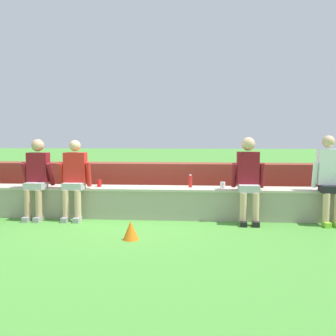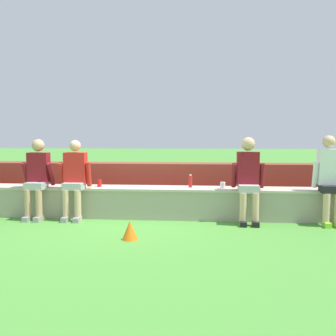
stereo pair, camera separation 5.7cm
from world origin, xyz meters
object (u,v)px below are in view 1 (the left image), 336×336
Objects in this scene: person_far_right at (329,177)px; plastic_cup_left_end at (99,183)px; person_right_of_center at (248,177)px; water_bottle_mid_right at (190,181)px; person_left_of_center at (37,176)px; water_bottle_mid_left at (30,179)px; plastic_cup_middle at (223,185)px; sports_cone at (131,230)px; person_center at (74,177)px.

person_far_right is 3.91m from plastic_cup_left_end.
person_right_of_center is 6.23× the size of water_bottle_mid_right.
person_right_of_center is at bearing -0.24° from person_left_of_center.
person_left_of_center is 11.11× the size of plastic_cup_left_end.
plastic_cup_middle is (3.51, -0.07, -0.07)m from water_bottle_mid_left.
plastic_cup_left_end is at bearing 119.21° from sports_cone.
person_far_right is 5.52× the size of water_bottle_mid_left.
plastic_cup_middle is (-1.70, 0.27, -0.18)m from person_far_right.
plastic_cup_left_end is at bearing 38.27° from person_center.
sports_cone is at bearing -33.05° from person_left_of_center.
person_left_of_center is at bearing 179.88° from person_center.
person_far_right reaches higher than person_center.
person_center is 2.02m from water_bottle_mid_right.
sports_cone is at bearing -35.96° from water_bottle_mid_left.
water_bottle_mid_left is at bearing 178.86° from plastic_cup_middle.
person_center is at bearing -20.17° from water_bottle_mid_left.
plastic_cup_left_end reaches higher than plastic_cup_middle.
person_right_of_center is at bearing -178.80° from person_far_right.
person_center is at bearing 179.73° from person_right_of_center.
person_right_of_center reaches higher than water_bottle_mid_right.
person_right_of_center reaches higher than person_left_of_center.
water_bottle_mid_right is (2.66, 0.36, -0.11)m from person_left_of_center.
person_left_of_center is at bearing -164.63° from plastic_cup_left_end.
person_far_right is 13.40× the size of plastic_cup_middle.
person_far_right reaches higher than person_right_of_center.
person_right_of_center is at bearing -6.55° from plastic_cup_left_end.
person_center is 5.21× the size of water_bottle_mid_left.
plastic_cup_middle is at bearing -1.14° from water_bottle_mid_left.
person_right_of_center is at bearing 34.27° from sports_cone.
person_far_right is 11.62× the size of plastic_cup_left_end.
person_far_right is at bearing -8.73° from water_bottle_mid_right.
water_bottle_mid_right is (1.99, 0.36, -0.10)m from person_center.
water_bottle_mid_left is at bearing 159.83° from person_center.
plastic_cup_left_end is at bearing 176.03° from person_far_right.
water_bottle_mid_right is (-2.27, 0.35, -0.13)m from person_far_right.
person_left_of_center reaches higher than person_center.
person_right_of_center reaches higher than plastic_cup_left_end.
person_center is 1.03m from water_bottle_mid_left.
person_center is at bearing -173.68° from plastic_cup_middle.
person_center is 1.81m from sports_cone.
water_bottle_mid_left is at bearing 176.28° from person_far_right.
sports_cone is at bearing -158.19° from person_far_right.
water_bottle_mid_right is at bearing 172.06° from plastic_cup_middle.
person_left_of_center is 0.47m from water_bottle_mid_left.
person_far_right is 6.35× the size of water_bottle_mid_right.
water_bottle_mid_right is 2.11× the size of plastic_cup_middle.
person_left_of_center reaches higher than water_bottle_mid_right.
water_bottle_mid_left is 2.72m from sports_cone.
person_right_of_center is 1.30m from person_far_right.
plastic_cup_middle is at bearing 6.32° from person_center.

